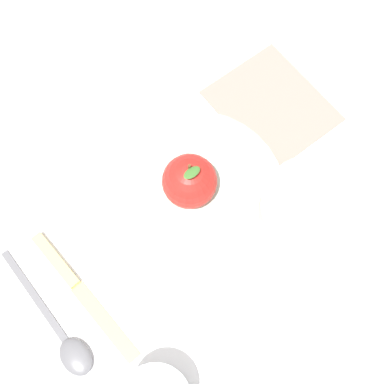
% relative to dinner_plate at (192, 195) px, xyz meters
% --- Properties ---
extents(ground_plane, '(2.40, 2.40, 0.00)m').
position_rel_dinner_plate_xyz_m(ground_plane, '(0.01, -0.04, -0.01)').
color(ground_plane, silver).
extents(dinner_plate, '(0.24, 0.24, 0.02)m').
position_rel_dinner_plate_xyz_m(dinner_plate, '(0.00, 0.00, 0.00)').
color(dinner_plate, '#B2C6B2').
rests_on(dinner_plate, ground_plane).
extents(apple, '(0.07, 0.07, 0.08)m').
position_rel_dinner_plate_xyz_m(apple, '(-0.00, -0.00, 0.04)').
color(apple, '#B21E19').
rests_on(apple, dinner_plate).
extents(side_bowl, '(0.14, 0.14, 0.04)m').
position_rel_dinner_plate_xyz_m(side_bowl, '(0.08, 0.13, 0.02)').
color(side_bowl, '#B2C6B2').
rests_on(side_bowl, ground_plane).
extents(knife, '(0.19, 0.08, 0.01)m').
position_rel_dinner_plate_xyz_m(knife, '(0.06, -0.18, -0.01)').
color(knife, '#D8B766').
rests_on(knife, ground_plane).
extents(spoon, '(0.18, 0.08, 0.01)m').
position_rel_dinner_plate_xyz_m(spoon, '(0.12, -0.21, -0.01)').
color(spoon, '#59595E').
rests_on(spoon, ground_plane).
extents(linen_napkin, '(0.19, 0.18, 0.00)m').
position_rel_dinner_plate_xyz_m(linen_napkin, '(-0.09, 0.15, -0.01)').
color(linen_napkin, gray).
rests_on(linen_napkin, ground_plane).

